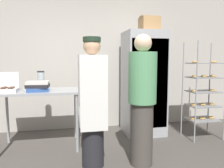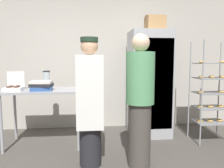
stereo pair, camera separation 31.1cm
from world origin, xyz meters
name	(u,v)px [view 2 (the right image)]	position (x,y,z in m)	size (l,w,h in m)	color
back_wall	(102,53)	(0.00, 2.21, 1.53)	(6.40, 0.12, 3.05)	#B7B2A8
refrigerator	(149,84)	(0.83, 1.61, 0.95)	(0.72, 0.69, 1.90)	#9EA0A5
baking_rack	(211,93)	(1.78, 1.17, 0.83)	(0.58, 0.46, 1.69)	#93969B
prep_counter	(44,96)	(-0.99, 1.28, 0.81)	(1.20, 0.69, 0.91)	#9EA0A5
donut_box	(14,87)	(-1.43, 1.22, 0.96)	(0.27, 0.25, 0.29)	white
blender_pitcher	(47,80)	(-0.99, 1.53, 1.04)	(0.15, 0.15, 0.29)	#99999E
binder_stack	(42,86)	(-1.00, 1.16, 0.99)	(0.34, 0.29, 0.15)	#2D5193
cardboard_storage_box	(155,23)	(0.91, 1.59, 2.03)	(0.33, 0.31, 0.27)	#A87F51
person_baker	(90,100)	(-0.26, 0.49, 0.86)	(0.35, 0.37, 1.66)	#232328
person_customer	(140,100)	(0.38, 0.41, 0.87)	(0.36, 0.36, 1.70)	#47423D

